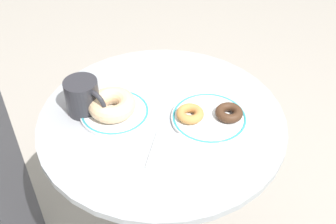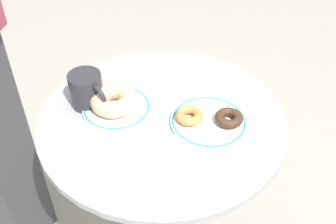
# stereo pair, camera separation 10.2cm
# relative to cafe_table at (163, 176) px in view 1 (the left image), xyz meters

# --- Properties ---
(cafe_table) EXTENTS (0.62, 0.62, 0.73)m
(cafe_table) POSITION_rel_cafe_table_xyz_m (0.00, 0.00, 0.00)
(cafe_table) COLOR #999EA3
(cafe_table) RESTS_ON ground
(plate_left) EXTENTS (0.18, 0.18, 0.01)m
(plate_left) POSITION_rel_cafe_table_xyz_m (-0.11, 0.03, 0.23)
(plate_left) COLOR white
(plate_left) RESTS_ON cafe_table
(plate_right) EXTENTS (0.19, 0.19, 0.01)m
(plate_right) POSITION_rel_cafe_table_xyz_m (0.11, -0.03, 0.23)
(plate_right) COLOR white
(plate_right) RESTS_ON cafe_table
(donut_glazed) EXTENTS (0.14, 0.14, 0.04)m
(donut_glazed) POSITION_rel_cafe_table_xyz_m (-0.12, 0.03, 0.26)
(donut_glazed) COLOR #E0B789
(donut_glazed) RESTS_ON plate_left
(donut_chocolate) EXTENTS (0.08, 0.08, 0.02)m
(donut_chocolate) POSITION_rel_cafe_table_xyz_m (0.16, -0.03, 0.25)
(donut_chocolate) COLOR #422819
(donut_chocolate) RESTS_ON plate_right
(donut_old_fashioned) EXTENTS (0.10, 0.10, 0.02)m
(donut_old_fashioned) POSITION_rel_cafe_table_xyz_m (0.07, -0.02, 0.25)
(donut_old_fashioned) COLOR #BC7F42
(donut_old_fashioned) RESTS_ON plate_right
(paper_napkin) EXTENTS (0.16, 0.16, 0.01)m
(paper_napkin) POSITION_rel_cafe_table_xyz_m (0.02, -0.13, 0.23)
(paper_napkin) COLOR white
(paper_napkin) RESTS_ON cafe_table
(coffee_mug) EXTENTS (0.10, 0.11, 0.09)m
(coffee_mug) POSITION_rel_cafe_table_xyz_m (-0.19, 0.05, 0.27)
(coffee_mug) COLOR #28282D
(coffee_mug) RESTS_ON cafe_table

